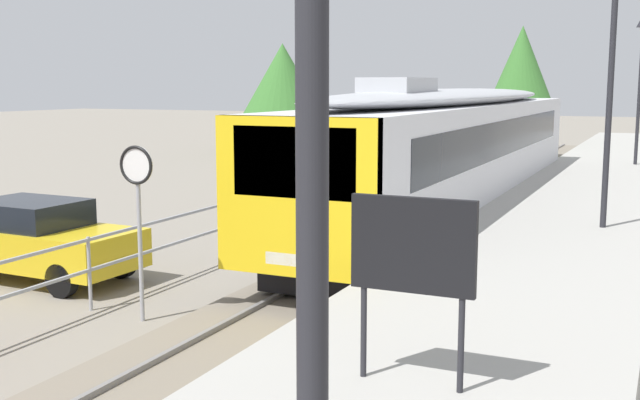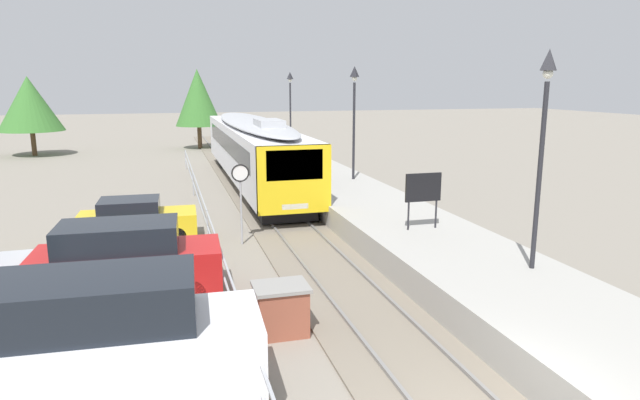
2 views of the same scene
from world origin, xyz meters
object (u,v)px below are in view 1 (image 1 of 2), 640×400
at_px(commuter_train, 456,144).
at_px(parked_hatchback_yellow, 37,239).
at_px(platform_notice_board, 413,252).
at_px(platform_lamp_mid_platform, 613,38).
at_px(speed_limit_sign, 137,189).

height_order(commuter_train, parked_hatchback_yellow, commuter_train).
relative_size(platform_notice_board, parked_hatchback_yellow, 0.44).
xyz_separation_m(platform_lamp_mid_platform, platform_notice_board, (-0.97, -9.47, -2.44)).
relative_size(platform_lamp_mid_platform, speed_limit_sign, 1.91).
xyz_separation_m(commuter_train, parked_hatchback_yellow, (-5.66, -9.62, -1.36)).
relative_size(commuter_train, parked_hatchback_yellow, 4.93).
bearing_deg(platform_notice_board, commuter_train, 103.10).
bearing_deg(speed_limit_sign, parked_hatchback_yellow, 158.45).
height_order(platform_notice_board, speed_limit_sign, speed_limit_sign).
bearing_deg(platform_lamp_mid_platform, commuter_train, 133.69).
relative_size(commuter_train, platform_lamp_mid_platform, 3.74).
height_order(speed_limit_sign, parked_hatchback_yellow, speed_limit_sign).
relative_size(platform_lamp_mid_platform, parked_hatchback_yellow, 1.32).
bearing_deg(commuter_train, platform_notice_board, -76.90).
height_order(platform_lamp_mid_platform, platform_notice_board, platform_lamp_mid_platform).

